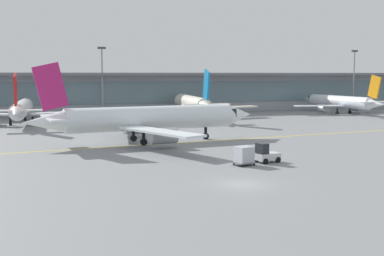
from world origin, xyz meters
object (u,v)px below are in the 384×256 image
taxiing_regional_jet (149,119)px  baggage_tug (266,154)px  gate_airplane_2 (192,104)px  cargo_dolly_lead (244,155)px  gate_airplane_3 (340,102)px  apron_light_mast_2 (354,77)px  gate_airplane_1 (22,109)px  apron_light_mast_1 (102,78)px

taxiing_regional_jet → baggage_tug: taxiing_regional_jet is taller
gate_airplane_2 → cargo_dolly_lead: size_ratio=12.80×
gate_airplane_2 → gate_airplane_3: (37.27, 1.06, -0.33)m
gate_airplane_2 → baggage_tug: size_ratio=10.84×
gate_airplane_3 → apron_light_mast_2: apron_light_mast_2 is taller
baggage_tug → cargo_dolly_lead: (-2.80, -0.68, 0.16)m
gate_airplane_1 → cargo_dolly_lead: bearing=-153.1°
gate_airplane_1 → apron_light_mast_1: 23.51m
gate_airplane_1 → baggage_tug: 56.05m
cargo_dolly_lead → gate_airplane_1: bearing=99.8°
cargo_dolly_lead → apron_light_mast_2: size_ratio=0.16×
gate_airplane_3 → cargo_dolly_lead: gate_airplane_3 is taller
taxiing_regional_jet → apron_light_mast_1: apron_light_mast_1 is taller
gate_airplane_3 → taxiing_regional_jet: bearing=117.6°
baggage_tug → apron_light_mast_1: (-7.84, 65.43, 7.46)m
gate_airplane_3 → apron_light_mast_2: 15.80m
gate_airplane_2 → apron_light_mast_2: bearing=-71.8°
apron_light_mast_1 → baggage_tug: bearing=-83.2°
baggage_tug → apron_light_mast_1: size_ratio=0.19×
cargo_dolly_lead → gate_airplane_3: bearing=34.4°
baggage_tug → gate_airplane_1: bearing=102.8°
apron_light_mast_1 → gate_airplane_3: bearing=-12.1°
taxiing_regional_jet → apron_light_mast_1: (0.32, 46.55, 5.12)m
gate_airplane_3 → apron_light_mast_2: size_ratio=1.78×
gate_airplane_1 → apron_light_mast_1: apron_light_mast_1 is taller
baggage_tug → cargo_dolly_lead: bearing=180.0°
gate_airplane_1 → cargo_dolly_lead: 55.48m
apron_light_mast_1 → apron_light_mast_2: (65.03, -1.58, 0.09)m
gate_airplane_3 → apron_light_mast_1: (-54.21, 11.59, 5.61)m
taxiing_regional_jet → cargo_dolly_lead: bearing=-80.9°
gate_airplane_2 → taxiing_regional_jet: bearing=158.3°
gate_airplane_3 → cargo_dolly_lead: (-49.17, -54.53, -1.69)m
cargo_dolly_lead → apron_light_mast_1: (-5.04, 66.11, 7.29)m
baggage_tug → apron_light_mast_2: size_ratio=0.18×
gate_airplane_3 → gate_airplane_1: bearing=87.8°
gate_airplane_1 → gate_airplane_2: gate_airplane_2 is taller
taxiing_regional_jet → baggage_tug: bearing=-72.8°
taxiing_regional_jet → apron_light_mast_1: 46.83m
baggage_tug → apron_light_mast_2: 86.05m
gate_airplane_1 → taxiing_regional_jet: taxiing_regional_jet is taller
apron_light_mast_1 → taxiing_regional_jet: bearing=-90.4°
apron_light_mast_2 → gate_airplane_1: bearing=-170.5°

